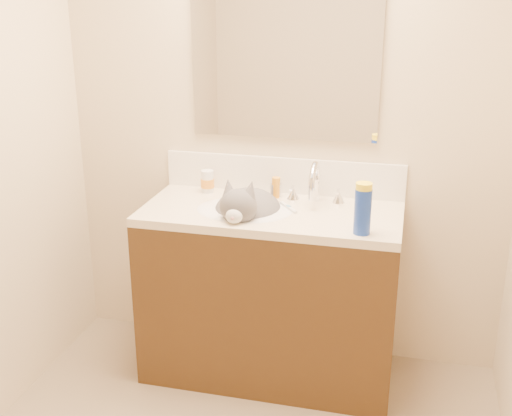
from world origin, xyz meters
The scene contains 16 objects.
room_shell centered at (0.00, 0.00, 1.49)m, with size 2.24×2.54×2.52m.
vanity_cabinet centered at (0.00, 0.97, 0.41)m, with size 1.20×0.55×0.82m, color #3F2711.
counter_slab centered at (0.00, 0.97, 0.84)m, with size 1.20×0.55×0.04m, color beige.
basin centered at (-0.12, 0.94, 0.79)m, with size 0.45×0.36×0.14m, color white.
faucet centered at (0.18, 1.11, 0.95)m, with size 0.28×0.20×0.21m.
cat centered at (-0.11, 0.96, 0.84)m, with size 0.37×0.45×0.34m.
backsplash centered at (0.00, 1.24, 0.95)m, with size 1.20×0.02×0.18m, color white.
mirror centered at (0.00, 1.24, 1.54)m, with size 0.90×0.02×0.80m, color white.
pill_bottle centered at (-0.37, 1.16, 0.92)m, with size 0.06×0.06×0.11m, color silver.
pill_label centered at (-0.37, 1.16, 0.91)m, with size 0.07×0.07×0.04m, color orange.
silver_jar centered at (-0.02, 1.17, 0.89)m, with size 0.06×0.06×0.07m, color #B7B7BC.
amber_bottle centered at (-0.02, 1.16, 0.91)m, with size 0.04×0.04×0.10m, color orange.
toothbrush centered at (0.07, 1.01, 0.87)m, with size 0.02×0.15×0.01m, color silver.
toothbrush_head centered at (0.07, 1.01, 0.87)m, with size 0.01×0.03×0.01m, color #5F9ECA.
spray_can centered at (0.43, 0.77, 0.96)m, with size 0.07×0.07×0.19m, color #1837A9.
spray_cap centered at (0.43, 0.77, 1.06)m, with size 0.07×0.07×0.04m, color yellow.
Camera 1 is at (0.60, -1.76, 1.86)m, focal length 45.00 mm.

